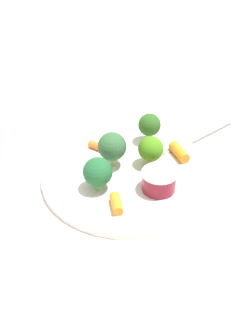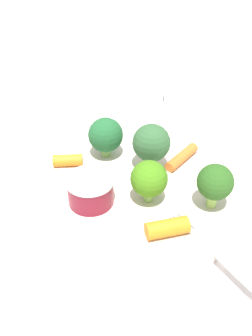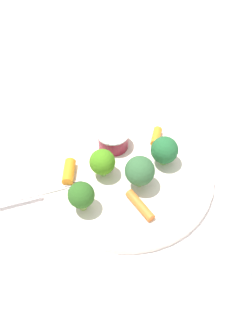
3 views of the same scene
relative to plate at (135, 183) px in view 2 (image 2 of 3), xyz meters
name	(u,v)px [view 2 (image 2 of 3)]	position (x,y,z in m)	size (l,w,h in m)	color
ground_plane	(135,187)	(0.00, 0.00, -0.01)	(2.40, 2.40, 0.00)	white
plate	(135,183)	(0.00, 0.00, 0.00)	(0.28, 0.28, 0.01)	silver
sauce_cup	(91,190)	(0.04, 0.05, 0.02)	(0.05, 0.05, 0.03)	maroon
broccoli_floret_0	(106,135)	(0.05, -0.04, 0.04)	(0.04, 0.04, 0.05)	#80BB5D
broccoli_floret_1	(149,179)	(-0.02, 0.03, 0.04)	(0.04, 0.04, 0.05)	#83BA59
broccoli_floret_2	(215,183)	(-0.09, 0.03, 0.04)	(0.04, 0.04, 0.05)	#99C257
broccoli_floret_3	(151,143)	(-0.01, -0.03, 0.04)	(0.05, 0.05, 0.06)	#8AB569
carrot_stick_0	(68,160)	(0.09, -0.01, 0.01)	(0.01, 0.01, 0.04)	orange
carrot_stick_1	(182,157)	(-0.05, -0.05, 0.01)	(0.01, 0.01, 0.06)	orange
carrot_stick_2	(167,228)	(-0.05, 0.08, 0.01)	(0.02, 0.02, 0.04)	orange
fork	(238,275)	(-0.12, 0.11, 0.01)	(0.15, 0.14, 0.00)	beige
drinking_glass	(187,81)	(-0.03, -0.22, 0.04)	(0.07, 0.07, 0.09)	silver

